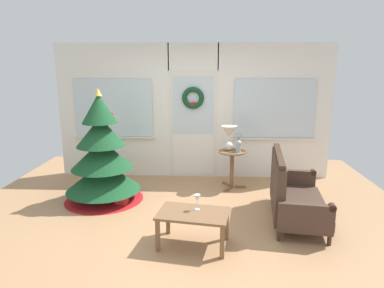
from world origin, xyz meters
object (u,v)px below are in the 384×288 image
(settee_sofa, at_px, (291,194))
(side_table, at_px, (232,162))
(coffee_table, at_px, (193,217))
(flower_vase, at_px, (238,145))
(gift_box, at_px, (122,199))
(christmas_tree, at_px, (102,160))
(table_lamp, at_px, (229,135))
(wine_glass, at_px, (197,199))

(settee_sofa, bearing_deg, side_table, 121.25)
(settee_sofa, distance_m, coffee_table, 1.56)
(flower_vase, xyz_separation_m, gift_box, (-1.87, -0.79, -0.70))
(side_table, bearing_deg, christmas_tree, -163.13)
(coffee_table, bearing_deg, table_lamp, 75.48)
(settee_sofa, height_order, flower_vase, flower_vase)
(settee_sofa, bearing_deg, table_lamp, 122.41)
(side_table, height_order, table_lamp, table_lamp)
(side_table, distance_m, gift_box, 2.00)
(table_lamp, xyz_separation_m, gift_box, (-1.71, -0.89, -0.87))
(table_lamp, bearing_deg, wine_glass, -103.90)
(settee_sofa, xyz_separation_m, flower_vase, (-0.65, 1.17, 0.42))
(christmas_tree, height_order, gift_box, christmas_tree)
(settee_sofa, xyz_separation_m, side_table, (-0.75, 1.23, 0.11))
(side_table, xyz_separation_m, gift_box, (-1.77, -0.85, -0.39))
(settee_sofa, xyz_separation_m, gift_box, (-2.52, 0.39, -0.28))
(settee_sofa, relative_size, wine_glass, 7.91)
(flower_vase, relative_size, gift_box, 1.88)
(settee_sofa, bearing_deg, coffee_table, -149.43)
(table_lamp, distance_m, flower_vase, 0.25)
(christmas_tree, relative_size, gift_box, 9.72)
(christmas_tree, height_order, side_table, christmas_tree)
(christmas_tree, height_order, flower_vase, christmas_tree)
(wine_glass, bearing_deg, gift_box, 138.17)
(gift_box, bearing_deg, wine_glass, -41.83)
(coffee_table, bearing_deg, wine_glass, 62.20)
(coffee_table, height_order, gift_box, coffee_table)
(settee_sofa, height_order, wine_glass, settee_sofa)
(wine_glass, bearing_deg, table_lamp, 76.10)
(side_table, bearing_deg, wine_glass, -105.83)
(christmas_tree, distance_m, settee_sofa, 2.94)
(gift_box, bearing_deg, coffee_table, -45.00)
(christmas_tree, relative_size, coffee_table, 1.98)
(table_lamp, relative_size, gift_box, 2.37)
(christmas_tree, bearing_deg, gift_box, -31.07)
(table_lamp, bearing_deg, settee_sofa, -57.59)
(flower_vase, height_order, gift_box, flower_vase)
(christmas_tree, distance_m, side_table, 2.22)
(gift_box, bearing_deg, flower_vase, 22.78)
(christmas_tree, bearing_deg, settee_sofa, -11.67)
(coffee_table, bearing_deg, christmas_tree, 137.67)
(table_lamp, bearing_deg, side_table, -33.69)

